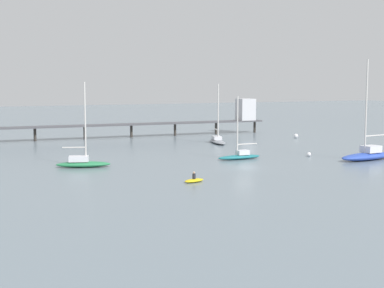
{
  "coord_description": "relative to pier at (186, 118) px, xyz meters",
  "views": [
    {
      "loc": [
        -34.97,
        -60.49,
        10.65
      ],
      "look_at": [
        0.0,
        15.08,
        1.5
      ],
      "focal_mm": 52.72,
      "sensor_mm": 36.0,
      "label": 1
    }
  ],
  "objects": [
    {
      "name": "mooring_buoy_inner",
      "position": [
        16.74,
        -14.25,
        -3.16
      ],
      "size": [
        0.84,
        0.84,
        0.84
      ],
      "primitive_type": "sphere",
      "color": "silver",
      "rests_on": "ground_plane"
    },
    {
      "name": "sailboat_gray",
      "position": [
        -1.03,
        -15.9,
        -2.97
      ],
      "size": [
        3.97,
        8.34,
        10.38
      ],
      "color": "gray",
      "rests_on": "ground_plane"
    },
    {
      "name": "ground_plane",
      "position": [
        -11.38,
        -42.72,
        -3.58
      ],
      "size": [
        400.0,
        400.0,
        0.0
      ],
      "primitive_type": "plane",
      "color": "slate"
    },
    {
      "name": "sailboat_blue",
      "position": [
        7.83,
        -43.65,
        -2.77
      ],
      "size": [
        9.62,
        3.78,
        13.74
      ],
      "color": "#2D4CB7",
      "rests_on": "ground_plane"
    },
    {
      "name": "sailboat_green",
      "position": [
        -29.41,
        -33.73,
        -2.9
      ],
      "size": [
        7.07,
        3.96,
        10.69
      ],
      "color": "#287F4C",
      "rests_on": "ground_plane"
    },
    {
      "name": "sailboat_teal",
      "position": [
        -7.75,
        -35.6,
        -3.0
      ],
      "size": [
        6.55,
        1.72,
        8.76
      ],
      "color": "#1E727A",
      "rests_on": "ground_plane"
    },
    {
      "name": "pier",
      "position": [
        0.0,
        0.0,
        0.0
      ],
      "size": [
        56.57,
        4.9,
        7.2
      ],
      "color": "#4C4C51",
      "rests_on": "ground_plane"
    },
    {
      "name": "mooring_buoy_near",
      "position": [
        2.68,
        -37.33,
        -3.27
      ],
      "size": [
        0.63,
        0.63,
        0.63
      ],
      "primitive_type": "sphere",
      "color": "silver",
      "rests_on": "ground_plane"
    },
    {
      "name": "dinghy_yellow",
      "position": [
        -21.15,
        -49.27,
        -3.36
      ],
      "size": [
        2.7,
        1.78,
        1.14
      ],
      "color": "yellow",
      "rests_on": "ground_plane"
    }
  ]
}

